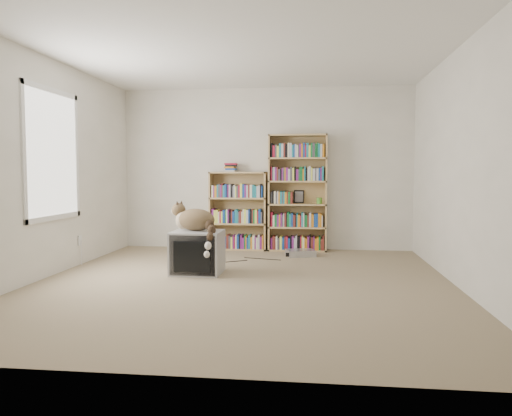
# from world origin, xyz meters

# --- Properties ---
(floor) EXTENTS (4.50, 5.00, 0.01)m
(floor) POSITION_xyz_m (0.00, 0.00, 0.00)
(floor) COLOR gray
(floor) RESTS_ON ground
(wall_back) EXTENTS (4.50, 0.02, 2.50)m
(wall_back) POSITION_xyz_m (0.00, 2.50, 1.25)
(wall_back) COLOR white
(wall_back) RESTS_ON floor
(wall_front) EXTENTS (4.50, 0.02, 2.50)m
(wall_front) POSITION_xyz_m (0.00, -2.50, 1.25)
(wall_front) COLOR white
(wall_front) RESTS_ON floor
(wall_left) EXTENTS (0.02, 5.00, 2.50)m
(wall_left) POSITION_xyz_m (-2.25, 0.00, 1.25)
(wall_left) COLOR white
(wall_left) RESTS_ON floor
(wall_right) EXTENTS (0.02, 5.00, 2.50)m
(wall_right) POSITION_xyz_m (2.25, 0.00, 1.25)
(wall_right) COLOR white
(wall_right) RESTS_ON floor
(ceiling) EXTENTS (4.50, 5.00, 0.02)m
(ceiling) POSITION_xyz_m (0.00, 0.00, 2.50)
(ceiling) COLOR white
(ceiling) RESTS_ON wall_back
(window) EXTENTS (0.02, 1.22, 1.52)m
(window) POSITION_xyz_m (-2.24, 0.20, 1.40)
(window) COLOR white
(window) RESTS_ON wall_left
(crt_tv) EXTENTS (0.58, 0.53, 0.50)m
(crt_tv) POSITION_xyz_m (-0.61, 0.46, 0.25)
(crt_tv) COLOR #A1A1A3
(crt_tv) RESTS_ON floor
(cat) EXTENTS (0.67, 0.67, 0.57)m
(cat) POSITION_xyz_m (-0.61, 0.47, 0.60)
(cat) COLOR #331F15
(cat) RESTS_ON crt_tv
(bookcase_tall) EXTENTS (0.88, 0.30, 1.77)m
(bookcase_tall) POSITION_xyz_m (0.51, 2.36, 0.84)
(bookcase_tall) COLOR tan
(bookcase_tall) RESTS_ON floor
(bookcase_short) EXTENTS (0.88, 0.30, 1.20)m
(bookcase_short) POSITION_xyz_m (-0.41, 2.36, 0.55)
(bookcase_short) COLOR tan
(bookcase_short) RESTS_ON floor
(book_stack) EXTENTS (0.19, 0.25, 0.13)m
(book_stack) POSITION_xyz_m (-0.53, 2.37, 1.27)
(book_stack) COLOR #A51631
(book_stack) RESTS_ON bookcase_short
(green_mug) EXTENTS (0.08, 0.08, 0.09)m
(green_mug) POSITION_xyz_m (0.84, 2.34, 0.77)
(green_mug) COLOR #509E2D
(green_mug) RESTS_ON bookcase_tall
(framed_print) EXTENTS (0.15, 0.05, 0.20)m
(framed_print) POSITION_xyz_m (0.52, 2.44, 0.82)
(framed_print) COLOR black
(framed_print) RESTS_ON bookcase_tall
(dvd_player) EXTENTS (0.46, 0.38, 0.09)m
(dvd_player) POSITION_xyz_m (0.57, 1.83, 0.04)
(dvd_player) COLOR #AAAAAF
(dvd_player) RESTS_ON floor
(wall_outlet) EXTENTS (0.01, 0.08, 0.13)m
(wall_outlet) POSITION_xyz_m (-2.24, 0.81, 0.32)
(wall_outlet) COLOR silver
(wall_outlet) RESTS_ON wall_left
(floor_cables) EXTENTS (1.20, 0.70, 0.01)m
(floor_cables) POSITION_xyz_m (-0.11, 1.40, 0.00)
(floor_cables) COLOR black
(floor_cables) RESTS_ON floor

